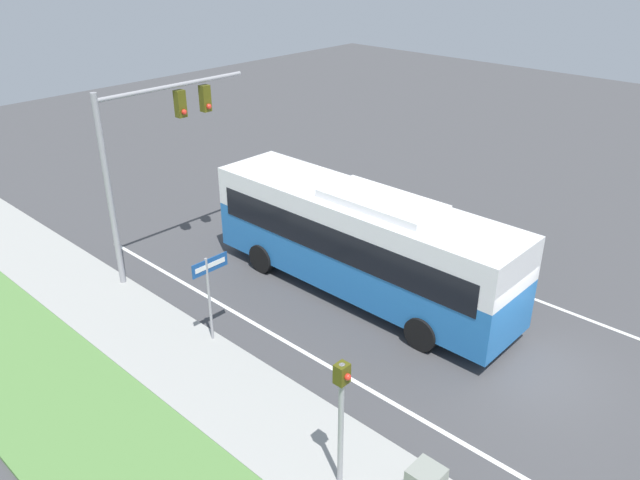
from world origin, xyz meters
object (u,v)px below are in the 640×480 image
(signal_gantry, at_px, (150,142))
(street_sign, at_px, (210,284))
(bus, at_px, (360,238))
(pedestrian_signal, at_px, (341,406))

(signal_gantry, distance_m, street_sign, 5.79)
(bus, relative_size, street_sign, 3.94)
(bus, height_order, signal_gantry, signal_gantry)
(signal_gantry, relative_size, pedestrian_signal, 2.03)
(bus, relative_size, signal_gantry, 1.66)
(pedestrian_signal, xyz_separation_m, street_sign, (1.49, 6.21, -0.27))
(bus, xyz_separation_m, street_sign, (-5.03, 1.28, -0.09))
(pedestrian_signal, relative_size, street_sign, 1.17)
(signal_gantry, relative_size, street_sign, 2.37)
(street_sign, bearing_deg, pedestrian_signal, -103.53)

